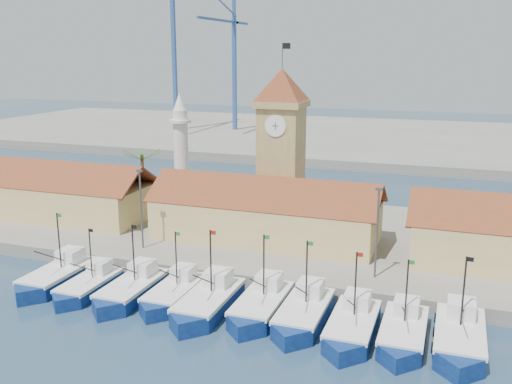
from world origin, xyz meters
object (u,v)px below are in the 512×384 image
at_px(minaret, 181,152).
at_px(boat_5, 260,307).
at_px(clock_tower, 281,144).
at_px(boat_0, 56,278).

bearing_deg(minaret, boat_5, -50.97).
height_order(boat_5, clock_tower, clock_tower).
bearing_deg(boat_5, minaret, 129.03).
height_order(boat_0, minaret, minaret).
relative_size(boat_0, minaret, 0.63).
relative_size(boat_5, clock_tower, 0.45).
bearing_deg(boat_5, clock_tower, 102.63).
bearing_deg(boat_0, clock_tower, 54.50).
bearing_deg(clock_tower, boat_5, -77.37).
distance_m(boat_5, clock_tower, 25.90).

